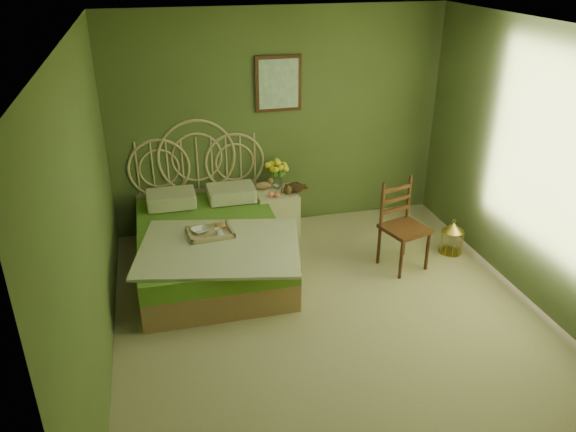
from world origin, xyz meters
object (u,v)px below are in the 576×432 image
object	(u,v)px
bed	(210,242)
birdcage	(452,238)
nightstand	(276,205)
chair	(402,219)

from	to	relation	value
bed	birdcage	distance (m)	2.72
nightstand	chair	distance (m)	1.58
chair	birdcage	bearing A→B (deg)	-10.71
nightstand	birdcage	size ratio (longest dim) A/B	2.56
bed	chair	size ratio (longest dim) A/B	2.31
nightstand	bed	bearing A→B (deg)	-142.70
bed	birdcage	xyz separation A→B (m)	(2.70, -0.34, -0.12)
bed	birdcage	size ratio (longest dim) A/B	5.94
chair	birdcage	world-z (taller)	chair
birdcage	chair	bearing A→B (deg)	-174.29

